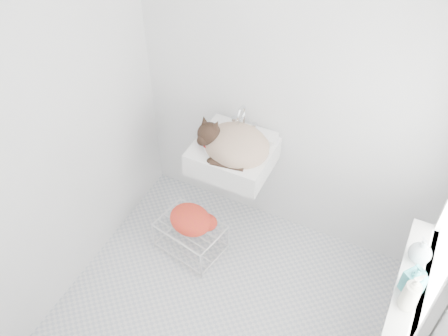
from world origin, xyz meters
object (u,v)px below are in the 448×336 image
at_px(cat, 233,144).
at_px(bottle_b, 409,290).
at_px(sink, 233,147).
at_px(bottle_a, 405,305).
at_px(wire_rack, 191,236).
at_px(bottle_c, 417,259).

relative_size(cat, bottle_b, 2.38).
height_order(sink, bottle_a, sink).
bearing_deg(wire_rack, bottle_b, -10.59).
height_order(sink, bottle_c, sink).
bearing_deg(sink, cat, -57.03).
bearing_deg(sink, wire_rack, -119.37).
relative_size(sink, bottle_b, 2.58).
bearing_deg(wire_rack, sink, 60.63).
bearing_deg(cat, sink, 129.29).
relative_size(sink, cat, 1.08).
bearing_deg(cat, bottle_b, -18.16).
bearing_deg(cat, bottle_a, -21.71).
height_order(cat, bottle_b, cat).
height_order(wire_rack, bottle_c, bottle_c).
xyz_separation_m(sink, bottle_c, (1.30, -0.39, 0.00)).
distance_m(wire_rack, bottle_c, 1.64).
height_order(bottle_b, bottle_c, bottle_b).
xyz_separation_m(sink, bottle_a, (1.30, -0.70, 0.00)).
distance_m(sink, bottle_c, 1.35).
distance_m(bottle_b, bottle_c, 0.22).
xyz_separation_m(sink, bottle_b, (1.30, -0.60, 0.00)).
relative_size(cat, wire_rack, 1.07).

